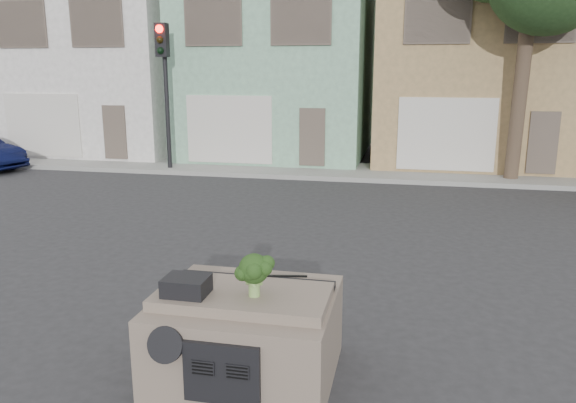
% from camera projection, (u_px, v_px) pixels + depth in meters
% --- Properties ---
extents(ground_plane, '(120.00, 120.00, 0.00)m').
position_uv_depth(ground_plane, '(297.00, 284.00, 9.48)').
color(ground_plane, '#303033').
rests_on(ground_plane, ground).
extents(sidewalk, '(40.00, 3.00, 0.15)m').
position_uv_depth(sidewalk, '(356.00, 172.00, 19.46)').
color(sidewalk, gray).
rests_on(sidewalk, ground).
extents(townhouse_white, '(7.20, 8.20, 7.55)m').
position_uv_depth(townhouse_white, '(116.00, 64.00, 24.67)').
color(townhouse_white, silver).
rests_on(townhouse_white, ground).
extents(townhouse_mint, '(7.20, 8.20, 7.55)m').
position_uv_depth(townhouse_mint, '(282.00, 64.00, 23.14)').
color(townhouse_mint, '#85B897').
rests_on(townhouse_mint, ground).
extents(townhouse_tan, '(7.20, 8.20, 7.55)m').
position_uv_depth(townhouse_tan, '(472.00, 63.00, 21.61)').
color(townhouse_tan, '#A68657').
rests_on(townhouse_tan, ground).
extents(traffic_signal, '(0.40, 0.40, 5.10)m').
position_uv_depth(traffic_signal, '(166.00, 99.00, 19.27)').
color(traffic_signal, black).
rests_on(traffic_signal, ground).
extents(tree_near, '(4.40, 4.00, 8.50)m').
position_uv_depth(tree_near, '(524.00, 45.00, 16.82)').
color(tree_near, '#223D1C').
rests_on(tree_near, ground).
extents(car_dashboard, '(2.00, 1.80, 1.12)m').
position_uv_depth(car_dashboard, '(247.00, 332.00, 6.50)').
color(car_dashboard, '#7B6B5C').
rests_on(car_dashboard, ground).
extents(instrument_hump, '(0.48, 0.38, 0.20)m').
position_uv_depth(instrument_hump, '(186.00, 286.00, 6.13)').
color(instrument_hump, black).
rests_on(instrument_hump, car_dashboard).
extents(wiper_arm, '(0.69, 0.15, 0.02)m').
position_uv_depth(wiper_arm, '(278.00, 276.00, 6.67)').
color(wiper_arm, black).
rests_on(wiper_arm, car_dashboard).
extents(broccoli, '(0.55, 0.55, 0.49)m').
position_uv_depth(broccoli, '(254.00, 275.00, 6.06)').
color(broccoli, '#1D3712').
rests_on(broccoli, car_dashboard).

